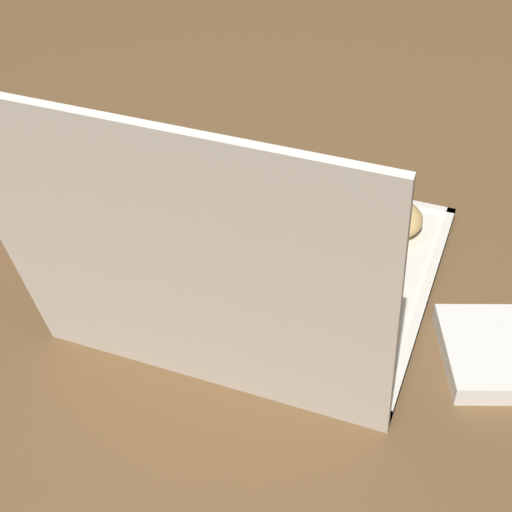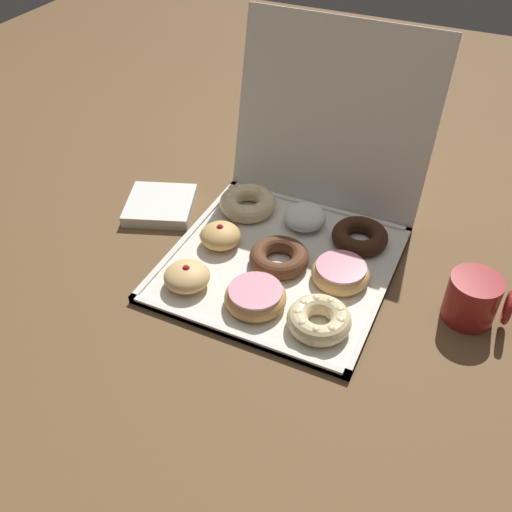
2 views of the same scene
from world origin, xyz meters
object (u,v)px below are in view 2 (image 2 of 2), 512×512
(jelly_filled_donut_3, at_px, (219,237))
(pink_frosted_donut_5, at_px, (341,272))
(napkin_stack, at_px, (160,205))
(donut_box, at_px, (280,264))
(coffee_mug, at_px, (474,298))
(cruller_donut_6, at_px, (248,203))
(powdered_filled_donut_7, at_px, (303,217))
(jelly_filled_donut_0, at_px, (187,276))
(cruller_donut_2, at_px, (319,319))
(chocolate_cake_ring_donut_8, at_px, (360,236))
(pink_frosted_donut_1, at_px, (255,297))
(chocolate_cake_ring_donut_4, at_px, (278,257))

(jelly_filled_donut_3, height_order, pink_frosted_donut_5, jelly_filled_donut_3)
(napkin_stack, bearing_deg, pink_frosted_donut_5, -7.94)
(donut_box, height_order, coffee_mug, coffee_mug)
(jelly_filled_donut_3, relative_size, napkin_stack, 0.57)
(cruller_donut_6, bearing_deg, powdered_filled_donut_7, 0.98)
(jelly_filled_donut_0, distance_m, coffee_mug, 0.51)
(cruller_donut_2, bearing_deg, cruller_donut_6, 135.14)
(pink_frosted_donut_5, relative_size, chocolate_cake_ring_donut_8, 0.96)
(donut_box, xyz_separation_m, napkin_stack, (-0.31, 0.06, 0.01))
(cruller_donut_6, bearing_deg, chocolate_cake_ring_donut_8, -1.10)
(donut_box, bearing_deg, jelly_filled_donut_3, -177.81)
(pink_frosted_donut_5, bearing_deg, jelly_filled_donut_3, -178.67)
(pink_frosted_donut_5, bearing_deg, coffee_mug, 3.56)
(jelly_filled_donut_3, height_order, cruller_donut_6, jelly_filled_donut_3)
(pink_frosted_donut_1, xyz_separation_m, pink_frosted_donut_5, (0.12, 0.12, 0.00))
(pink_frosted_donut_1, relative_size, powdered_filled_donut_7, 1.26)
(chocolate_cake_ring_donut_4, distance_m, cruller_donut_6, 0.18)
(jelly_filled_donut_3, height_order, coffee_mug, coffee_mug)
(coffee_mug, bearing_deg, chocolate_cake_ring_donut_8, 155.54)
(powdered_filled_donut_7, bearing_deg, napkin_stack, -167.45)
(donut_box, distance_m, pink_frosted_donut_1, 0.13)
(cruller_donut_2, relative_size, powdered_filled_donut_7, 1.25)
(pink_frosted_donut_5, distance_m, powdered_filled_donut_7, 0.18)
(cruller_donut_6, relative_size, chocolate_cake_ring_donut_8, 1.08)
(jelly_filled_donut_0, xyz_separation_m, napkin_stack, (-0.18, 0.19, -0.02))
(powdered_filled_donut_7, height_order, napkin_stack, powdered_filled_donut_7)
(napkin_stack, bearing_deg, cruller_donut_6, 20.07)
(donut_box, relative_size, jelly_filled_donut_3, 5.14)
(powdered_filled_donut_7, distance_m, napkin_stack, 0.31)
(jelly_filled_donut_0, distance_m, pink_frosted_donut_5, 0.28)
(pink_frosted_donut_5, xyz_separation_m, powdered_filled_donut_7, (-0.13, 0.13, 0.00))
(donut_box, bearing_deg, powdered_filled_donut_7, 92.11)
(donut_box, height_order, chocolate_cake_ring_donut_4, chocolate_cake_ring_donut_4)
(powdered_filled_donut_7, xyz_separation_m, coffee_mug, (0.36, -0.11, 0.01))
(chocolate_cake_ring_donut_4, bearing_deg, jelly_filled_donut_3, 179.84)
(pink_frosted_donut_5, height_order, coffee_mug, coffee_mug)
(cruller_donut_6, bearing_deg, jelly_filled_donut_3, -89.72)
(cruller_donut_6, distance_m, powdered_filled_donut_7, 0.13)
(pink_frosted_donut_1, xyz_separation_m, jelly_filled_donut_3, (-0.13, 0.12, 0.00))
(donut_box, bearing_deg, coffee_mug, 2.49)
(donut_box, distance_m, jelly_filled_donut_3, 0.13)
(chocolate_cake_ring_donut_4, xyz_separation_m, coffee_mug, (0.36, 0.02, 0.02))
(powdered_filled_donut_7, bearing_deg, jelly_filled_donut_0, -115.78)
(pink_frosted_donut_1, bearing_deg, cruller_donut_2, -2.35)
(jelly_filled_donut_3, height_order, napkin_stack, jelly_filled_donut_3)
(jelly_filled_donut_0, height_order, napkin_stack, jelly_filled_donut_0)
(donut_box, distance_m, chocolate_cake_ring_donut_4, 0.02)
(pink_frosted_donut_1, bearing_deg, donut_box, 92.32)
(coffee_mug, bearing_deg, donut_box, -177.51)
(jelly_filled_donut_0, xyz_separation_m, powdered_filled_donut_7, (0.13, 0.26, 0.00))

